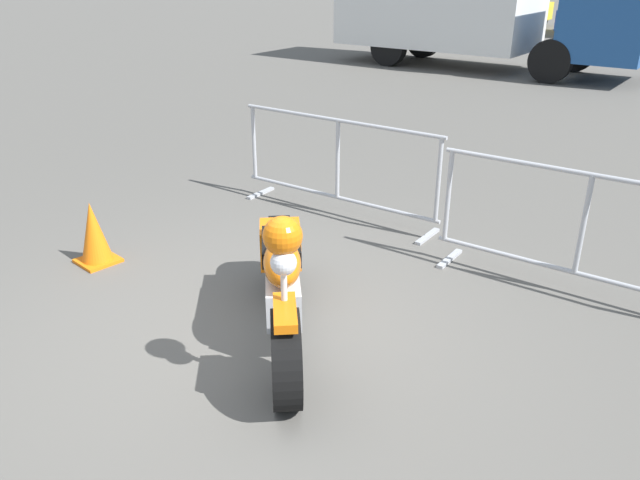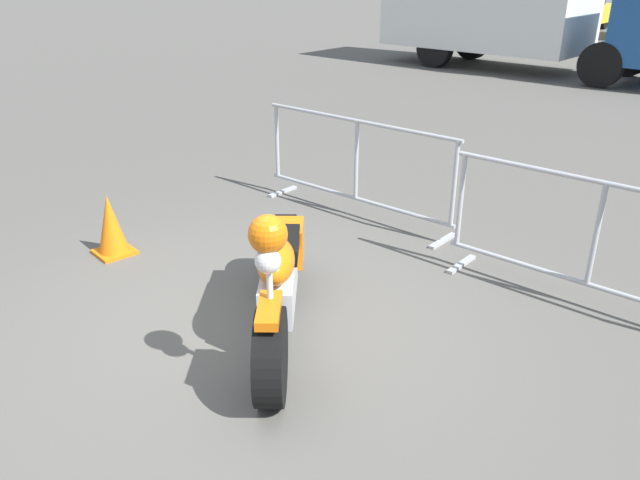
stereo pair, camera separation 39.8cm
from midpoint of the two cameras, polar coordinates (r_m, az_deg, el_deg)
ground_plane at (r=4.78m, az=-5.62°, el=-8.50°), size 120.00×120.00×0.00m
motorcycle at (r=4.52m, az=-1.27°, el=-3.54°), size 1.72×1.59×1.23m
crowd_barrier_near at (r=6.71m, az=5.04°, el=6.68°), size 2.43×0.74×1.07m
crowd_barrier_far at (r=5.38m, az=25.78°, el=-0.31°), size 2.43×0.74×1.07m
box_truck at (r=17.09m, az=18.59°, el=19.97°), size 7.90×3.10×2.98m
parked_car_white at (r=29.47m, az=17.00°, el=19.64°), size 2.17×4.18×1.36m
parked_car_yellow at (r=27.88m, az=22.71°, el=18.75°), size 2.30×4.43×1.44m
traffic_cone at (r=6.12m, az=-16.85°, el=1.24°), size 0.34×0.34×0.59m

